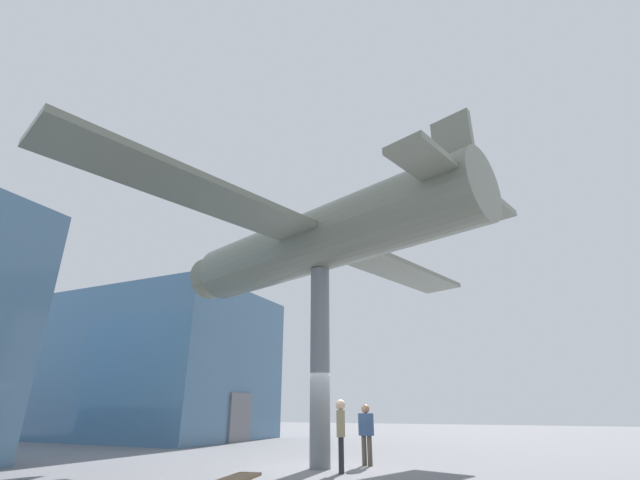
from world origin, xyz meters
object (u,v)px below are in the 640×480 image
at_px(support_pylon_central, 320,361).
at_px(suspended_airplane, 315,241).
at_px(visitor_person, 366,430).
at_px(visitor_second, 341,430).

relative_size(support_pylon_central, suspended_airplane, 0.35).
distance_m(suspended_airplane, visitor_person, 6.01).
bearing_deg(support_pylon_central, suspended_airplane, 71.45).
distance_m(support_pylon_central, suspended_airplane, 3.89).
distance_m(support_pylon_central, visitor_second, 2.10).
xyz_separation_m(suspended_airplane, visitor_person, (1.12, -1.16, -5.78)).
bearing_deg(visitor_second, visitor_person, 155.29).
distance_m(support_pylon_central, visitor_person, 2.44).
height_order(support_pylon_central, visitor_person, support_pylon_central).
xyz_separation_m(suspended_airplane, visitor_second, (-0.64, -1.06, -5.71)).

